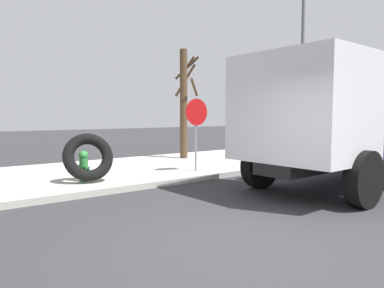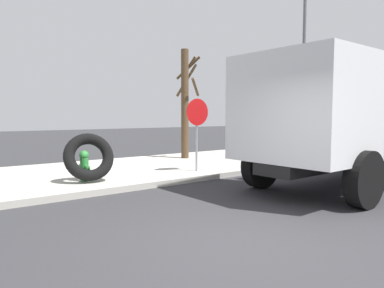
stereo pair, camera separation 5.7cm
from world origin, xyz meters
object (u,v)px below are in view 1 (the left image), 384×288
object	(u,v)px
street_light_pole	(302,75)
stop_sign	(196,121)
fire_hydrant	(84,165)
dump_truck_blue	(355,121)
loose_tire	(88,157)
bare_tree	(184,101)

from	to	relation	value
street_light_pole	stop_sign	bearing A→B (deg)	-178.54
fire_hydrant	stop_sign	bearing A→B (deg)	-7.47
fire_hydrant	dump_truck_blue	world-z (taller)	dump_truck_blue
dump_truck_blue	street_light_pole	distance (m)	4.77
fire_hydrant	loose_tire	distance (m)	0.26
loose_tire	dump_truck_blue	world-z (taller)	dump_truck_blue
fire_hydrant	stop_sign	world-z (taller)	stop_sign
dump_truck_blue	loose_tire	bearing A→B (deg)	145.95
stop_sign	bare_tree	size ratio (longest dim) A/B	0.52
stop_sign	dump_truck_blue	distance (m)	4.15
dump_truck_blue	stop_sign	bearing A→B (deg)	124.63
fire_hydrant	stop_sign	distance (m)	3.35
stop_sign	street_light_pole	distance (m)	5.37
stop_sign	fire_hydrant	bearing A→B (deg)	172.53
fire_hydrant	dump_truck_blue	bearing A→B (deg)	-34.76
stop_sign	loose_tire	bearing A→B (deg)	174.99
loose_tire	street_light_pole	bearing A→B (deg)	-0.99
stop_sign	street_light_pole	bearing A→B (deg)	1.46
stop_sign	dump_truck_blue	xyz separation A→B (m)	(2.36, -3.41, 0.03)
fire_hydrant	stop_sign	size ratio (longest dim) A/B	0.36
loose_tire	street_light_pole	world-z (taller)	street_light_pole
fire_hydrant	bare_tree	bearing A→B (deg)	26.27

